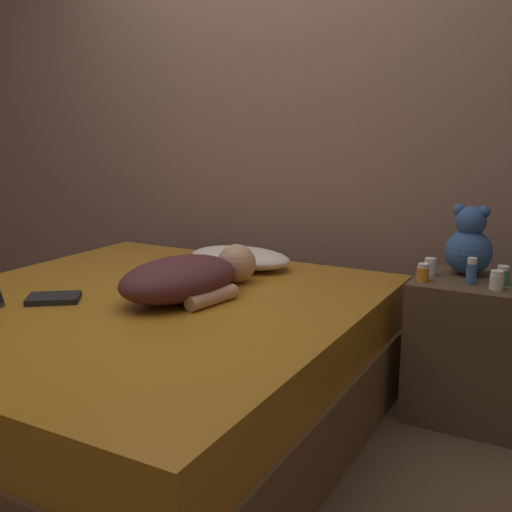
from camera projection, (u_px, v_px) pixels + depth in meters
The scene contains 13 objects.
ground_plane at pixel (144, 419), 2.54m from camera, with size 12.00×12.00×0.00m, color brown.
wall_back at pixel (277, 111), 3.32m from camera, with size 8.00×0.06×2.60m.
bed at pixel (141, 361), 2.49m from camera, with size 1.79×1.91×0.53m.
nightstand at pixel (468, 349), 2.52m from camera, with size 0.46×0.42×0.60m.
pillow at pixel (240, 258), 2.97m from camera, with size 0.53×0.32×0.10m.
person_lying at pixel (188, 277), 2.45m from camera, with size 0.44×0.74×0.17m.
teddy_bear at pixel (469, 244), 2.53m from camera, with size 0.20×0.20×0.30m.
bottle_white at pixel (497, 280), 2.31m from camera, with size 0.05×0.05×0.07m.
bottle_blue at pixel (472, 271), 2.39m from camera, with size 0.04×0.04×0.11m.
bottle_orange at pixel (423, 273), 2.44m from camera, with size 0.05×0.05×0.07m.
bottle_green at pixel (503, 275), 2.39m from camera, with size 0.05×0.05×0.07m.
bottle_clear at pixel (430, 267), 2.54m from camera, with size 0.05×0.05×0.07m.
book at pixel (54, 298), 2.41m from camera, with size 0.25×0.23×0.02m.
Camera 1 is at (1.54, -1.82, 1.22)m, focal length 42.00 mm.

